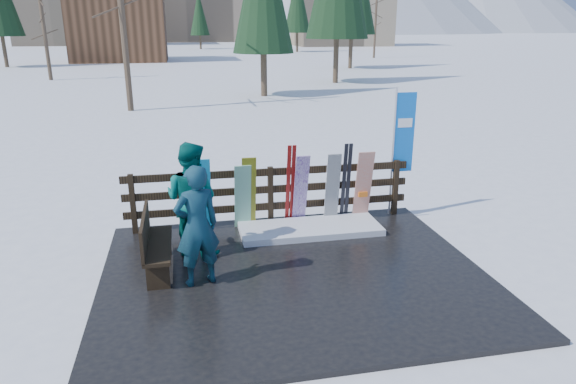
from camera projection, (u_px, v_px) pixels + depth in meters
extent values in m
plane|color=white|center=(294.00, 277.00, 8.19)|extent=(700.00, 700.00, 0.00)
cube|color=black|center=(294.00, 275.00, 8.18)|extent=(6.00, 5.00, 0.08)
cube|color=black|center=(133.00, 204.00, 9.54)|extent=(0.10, 0.10, 1.15)
cube|color=black|center=(203.00, 200.00, 9.79)|extent=(0.10, 0.10, 1.15)
cube|color=black|center=(271.00, 195.00, 10.04)|extent=(0.10, 0.10, 1.15)
cube|color=black|center=(334.00, 191.00, 10.28)|extent=(0.10, 0.10, 1.15)
cube|color=black|center=(395.00, 187.00, 10.53)|extent=(0.10, 0.10, 1.15)
cube|color=black|center=(271.00, 206.00, 10.10)|extent=(5.60, 0.05, 0.14)
cube|color=black|center=(270.00, 189.00, 10.00)|extent=(5.60, 0.05, 0.14)
cube|color=black|center=(270.00, 172.00, 9.89)|extent=(5.60, 0.05, 0.14)
cube|color=white|center=(310.00, 229.00, 9.76)|extent=(2.66, 1.00, 0.12)
cube|color=black|center=(158.00, 245.00, 8.07)|extent=(0.40, 1.50, 0.06)
cube|color=black|center=(158.00, 275.00, 7.58)|extent=(0.34, 0.06, 0.45)
cube|color=black|center=(160.00, 243.00, 8.70)|extent=(0.34, 0.06, 0.45)
cube|color=black|center=(145.00, 230.00, 7.95)|extent=(0.05, 1.50, 0.50)
cube|color=#1AAAE2|center=(204.00, 195.00, 9.54)|extent=(0.27, 0.33, 1.46)
cube|color=white|center=(243.00, 197.00, 9.70)|extent=(0.31, 0.32, 1.30)
cube|color=yellow|center=(249.00, 193.00, 9.70)|extent=(0.27, 0.32, 1.45)
cube|color=white|center=(301.00, 190.00, 9.89)|extent=(0.26, 0.44, 1.45)
cube|color=black|center=(332.00, 188.00, 10.01)|extent=(0.28, 0.23, 1.42)
cube|color=silver|center=(363.00, 186.00, 10.13)|extent=(0.33, 0.29, 1.44)
cube|color=maroon|center=(288.00, 185.00, 9.88)|extent=(0.07, 0.33, 1.63)
cube|color=maroon|center=(293.00, 185.00, 9.90)|extent=(0.07, 0.33, 1.63)
cube|color=black|center=(344.00, 182.00, 10.10)|extent=(0.08, 0.21, 1.60)
cube|color=black|center=(348.00, 182.00, 10.12)|extent=(0.08, 0.21, 1.60)
cylinder|color=silver|center=(393.00, 153.00, 10.34)|extent=(0.04, 0.04, 2.60)
cube|color=blue|center=(404.00, 133.00, 10.25)|extent=(0.42, 0.02, 1.60)
imported|color=#134B54|center=(197.00, 226.00, 7.55)|extent=(0.78, 0.62, 1.86)
imported|color=#045752|center=(191.00, 199.00, 8.57)|extent=(1.20, 1.14, 1.95)
cube|color=tan|center=(342.00, 8.00, 100.25)|extent=(18.00, 12.00, 14.00)
cube|color=brown|center=(119.00, 24.00, 56.68)|extent=(10.00, 8.00, 8.00)
cone|color=black|center=(263.00, 8.00, 27.79)|extent=(3.41, 3.41, 9.48)
cylinder|color=#382B1E|center=(43.00, 23.00, 36.53)|extent=(0.28, 0.28, 8.05)
cylinder|color=#382B1E|center=(376.00, 18.00, 62.16)|extent=(0.28, 0.28, 9.45)
cone|color=black|center=(139.00, 4.00, 61.03)|extent=(4.49, 4.49, 12.46)
cone|color=black|center=(297.00, 13.00, 76.59)|extent=(4.03, 4.03, 11.21)
cone|color=black|center=(199.00, 21.00, 86.38)|extent=(3.24, 3.24, 9.01)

